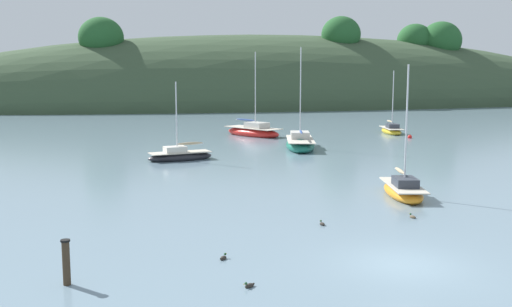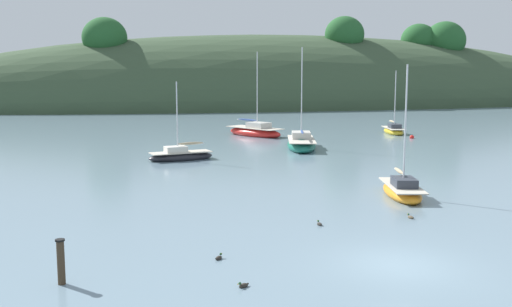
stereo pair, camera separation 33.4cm
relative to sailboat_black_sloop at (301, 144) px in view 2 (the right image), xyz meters
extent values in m
plane|color=slate|center=(-6.70, -30.29, -0.43)|extent=(400.00, 400.00, 0.00)
ellipsoid|color=#384C33|center=(18.30, 63.52, -0.43)|extent=(150.00, 36.00, 27.59)
ellipsoid|color=#235628|center=(45.44, 60.58, 12.51)|extent=(7.37, 6.70, 6.70)
ellipsoid|color=#235628|center=(-16.13, 58.89, 12.10)|extent=(7.75, 7.05, 7.05)
ellipsoid|color=#235628|center=(28.06, 57.65, 13.25)|extent=(7.55, 6.86, 6.86)
ellipsoid|color=#235628|center=(50.34, 58.93, 12.46)|extent=(8.41, 7.65, 7.65)
ellipsoid|color=#196B56|center=(-0.01, -0.05, -0.12)|extent=(4.35, 7.58, 1.15)
cube|color=beige|center=(-0.01, -0.05, 0.40)|extent=(4.00, 6.97, 0.06)
cube|color=beige|center=(0.15, 0.51, 0.70)|extent=(2.17, 2.65, 0.60)
cylinder|color=silver|center=(0.09, 0.30, 4.35)|extent=(0.09, 0.09, 7.90)
cylinder|color=silver|center=(-0.33, -1.15, 1.12)|extent=(0.91, 2.92, 0.07)
ellipsoid|color=#2D4784|center=(-0.33, -1.15, 1.17)|extent=(1.00, 2.84, 0.20)
ellipsoid|color=orange|center=(-1.10, -20.05, -0.21)|extent=(2.97, 5.35, 0.81)
cube|color=beige|center=(-1.10, -20.05, 0.16)|extent=(2.73, 4.92, 0.06)
cube|color=#333842|center=(-1.21, -20.44, 0.40)|extent=(1.50, 1.86, 0.48)
cylinder|color=silver|center=(-1.17, -20.29, 3.37)|extent=(0.09, 0.09, 6.43)
cylinder|color=silver|center=(-0.90, -19.26, 0.76)|extent=(0.61, 2.08, 0.07)
ellipsoid|color=tan|center=(-0.90, -19.26, 0.81)|extent=(0.72, 2.03, 0.20)
ellipsoid|color=red|center=(-1.32, 11.25, -0.11)|extent=(5.66, 7.48, 1.15)
cube|color=beige|center=(-1.32, 11.25, 0.40)|extent=(5.21, 6.88, 0.06)
cube|color=beige|center=(-1.04, 10.75, 0.71)|extent=(2.52, 2.79, 0.60)
cylinder|color=silver|center=(-1.14, 10.94, 4.32)|extent=(0.09, 0.09, 7.83)
cylinder|color=silver|center=(-1.88, 12.26, 1.13)|extent=(1.54, 2.67, 0.07)
ellipsoid|color=#2D4784|center=(-1.88, 12.26, 1.18)|extent=(1.60, 2.63, 0.20)
ellipsoid|color=#232328|center=(-10.96, -3.93, -0.21)|extent=(5.23, 2.57, 0.80)
cube|color=beige|center=(-10.96, -3.93, 0.15)|extent=(4.81, 2.37, 0.06)
cube|color=silver|center=(-11.36, -4.00, 0.39)|extent=(1.77, 1.38, 0.48)
cylinder|color=silver|center=(-11.21, -3.97, 2.82)|extent=(0.09, 0.09, 5.34)
cylinder|color=silver|center=(-10.18, -3.78, 0.75)|extent=(2.08, 0.45, 0.07)
ellipsoid|color=tan|center=(-10.18, -3.78, 0.80)|extent=(2.02, 0.56, 0.20)
ellipsoid|color=gold|center=(13.86, 9.73, -0.21)|extent=(2.85, 5.38, 0.82)
cube|color=beige|center=(13.86, 9.73, 0.16)|extent=(2.62, 4.95, 0.06)
cube|color=#333842|center=(13.77, 9.33, 0.41)|extent=(1.47, 1.85, 0.49)
cylinder|color=silver|center=(13.81, 9.48, 3.25)|extent=(0.09, 0.09, 6.18)
cylinder|color=silver|center=(14.05, 10.53, 0.77)|extent=(0.55, 2.11, 0.07)
ellipsoid|color=tan|center=(14.05, 10.53, 0.82)|extent=(0.66, 2.06, 0.20)
sphere|color=red|center=(13.39, 4.90, -0.31)|extent=(0.44, 0.44, 0.44)
cylinder|color=black|center=(13.39, 4.90, -0.04)|extent=(0.04, 0.04, 0.10)
ellipsoid|color=#2D2823|center=(-7.52, -24.65, -0.39)|extent=(0.21, 0.35, 0.16)
sphere|color=#1E4723|center=(-7.53, -24.50, -0.28)|extent=(0.09, 0.09, 0.09)
cone|color=gold|center=(-7.54, -24.44, -0.28)|extent=(0.04, 0.05, 0.04)
cone|color=#2D2823|center=(-7.51, -24.80, -0.36)|extent=(0.08, 0.08, 0.08)
ellipsoid|color=#2D2823|center=(-12.66, -28.17, -0.39)|extent=(0.36, 0.37, 0.16)
sphere|color=#1E4723|center=(-12.56, -28.06, -0.28)|extent=(0.09, 0.09, 0.09)
cone|color=gold|center=(-12.52, -28.01, -0.28)|extent=(0.06, 0.06, 0.04)
cone|color=#2D2823|center=(-12.76, -28.29, -0.36)|extent=(0.10, 0.10, 0.08)
ellipsoid|color=brown|center=(-3.07, -24.53, -0.39)|extent=(0.25, 0.37, 0.16)
sphere|color=#1E4723|center=(-3.10, -24.39, -0.28)|extent=(0.09, 0.09, 0.09)
cone|color=gold|center=(-3.11, -24.32, -0.28)|extent=(0.04, 0.05, 0.04)
cone|color=brown|center=(-3.03, -24.68, -0.36)|extent=(0.08, 0.09, 0.08)
ellipsoid|color=#2D2823|center=(-12.42, -31.06, -0.39)|extent=(0.38, 0.31, 0.16)
sphere|color=#1E4723|center=(-12.55, -31.12, -0.28)|extent=(0.09, 0.09, 0.09)
cone|color=gold|center=(-12.61, -31.15, -0.28)|extent=(0.06, 0.05, 0.04)
cone|color=#2D2823|center=(-12.29, -30.99, -0.36)|extent=(0.10, 0.10, 0.08)
cylinder|color=#423323|center=(-17.91, -29.39, 0.27)|extent=(0.24, 0.24, 1.40)
cylinder|color=black|center=(-17.91, -29.39, 1.00)|extent=(0.30, 0.30, 0.06)
camera|label=1|loc=(-16.71, -48.00, 6.19)|focal=41.24mm
camera|label=2|loc=(-16.39, -48.09, 6.19)|focal=41.24mm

